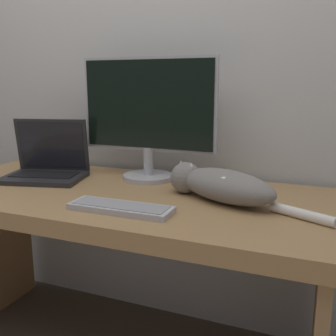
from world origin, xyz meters
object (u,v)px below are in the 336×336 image
monitor (148,115)px  laptop (46,167)px  cat (221,184)px  external_keyboard (121,208)px

monitor → laptop: 0.50m
monitor → laptop: (-0.42, -0.15, -0.23)m
laptop → cat: 0.79m
cat → laptop: bearing=-158.1°
monitor → external_keyboard: (0.10, -0.43, -0.27)m
laptop → cat: size_ratio=0.64×
laptop → external_keyboard: laptop is taller
laptop → external_keyboard: bearing=-42.0°
monitor → cat: (0.37, -0.19, -0.22)m
laptop → monitor: bearing=6.0°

